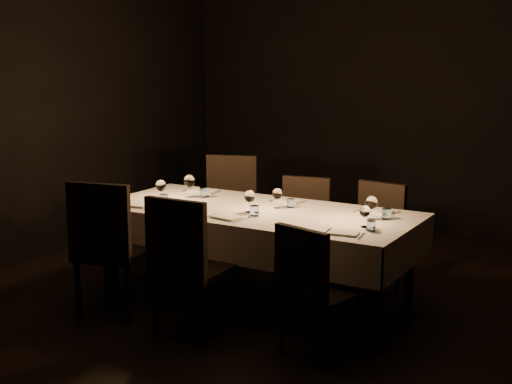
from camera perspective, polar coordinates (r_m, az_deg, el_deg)
The scene contains 14 objects.
room at distance 5.48m, azimuth -0.00°, elevation 6.15°, with size 5.01×6.01×3.01m.
dining_table at distance 5.61m, azimuth -0.00°, elevation -2.14°, with size 2.52×1.12×0.76m.
chair_near_left at distance 5.47m, azimuth -11.69°, elevation -4.00°, with size 0.59×0.59×1.05m.
place_setting_near_left at distance 5.87m, azimuth -8.15°, elevation -0.21°, with size 0.34×0.40×0.18m.
chair_near_center at distance 4.99m, azimuth -5.56°, elevation -5.48°, with size 0.49×0.49×1.01m.
place_setting_near_center at distance 5.39m, azimuth -0.99°, elevation -1.12°, with size 0.33×0.40×0.18m.
chair_near_right at distance 4.65m, azimuth 4.46°, elevation -7.43°, with size 0.53×0.53×0.89m.
place_setting_near_right at distance 4.98m, azimuth 8.33°, elevation -2.33°, with size 0.30×0.39×0.16m.
chair_far_left at distance 6.73m, azimuth -2.20°, elevation -1.08°, with size 0.62×0.62×1.01m.
place_setting_far_left at distance 6.14m, azimuth -4.78°, elevation 0.41°, with size 0.36×0.42×0.20m.
chair_far_center at distance 6.27m, azimuth 3.75°, elevation -2.52°, with size 0.49×0.49×0.90m.
place_setting_far_center at distance 5.71m, azimuth 2.22°, elevation -0.51°, with size 0.29×0.39×0.16m.
chair_far_right at distance 6.02m, azimuth 9.48°, elevation -3.17°, with size 0.50×0.50×0.91m.
place_setting_far_right at distance 5.39m, azimuth 9.64°, elevation -1.27°, with size 0.33×0.40×0.18m.
Camera 1 is at (2.75, -4.72, 1.97)m, focal length 50.00 mm.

